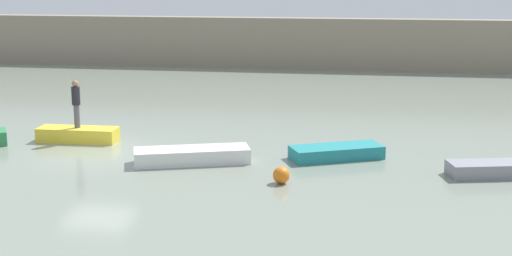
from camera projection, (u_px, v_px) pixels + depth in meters
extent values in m
plane|color=gray|center=(97.00, 153.00, 25.83)|extent=(120.00, 120.00, 0.00)
cube|color=gray|center=(227.00, 42.00, 48.51)|extent=(80.00, 1.20, 3.36)
cube|color=gold|center=(78.00, 135.00, 27.58)|extent=(3.09, 1.05, 0.54)
cube|color=white|center=(192.00, 156.00, 24.51)|extent=(4.10, 2.36, 0.52)
cube|color=teal|center=(336.00, 152.00, 25.08)|extent=(3.42, 2.43, 0.45)
cube|color=gray|center=(490.00, 169.00, 22.95)|extent=(2.83, 1.63, 0.46)
cylinder|color=#4C4C56|center=(77.00, 116.00, 27.42)|extent=(0.22, 0.22, 0.90)
cylinder|color=black|center=(76.00, 96.00, 27.25)|extent=(0.32, 0.32, 0.69)
sphere|color=#936B4C|center=(75.00, 84.00, 27.15)|extent=(0.25, 0.25, 0.25)
sphere|color=orange|center=(281.00, 175.00, 22.15)|extent=(0.53, 0.53, 0.53)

